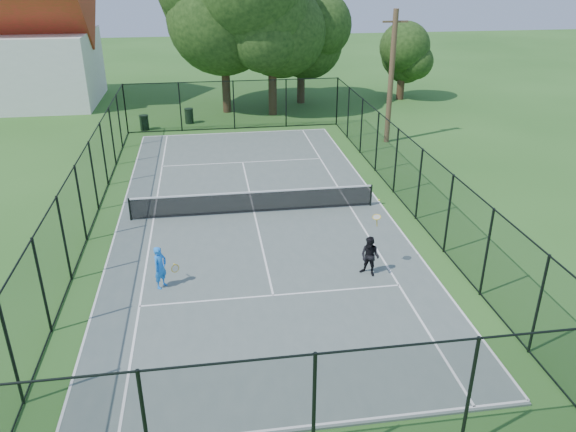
{
  "coord_description": "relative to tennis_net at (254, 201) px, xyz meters",
  "views": [
    {
      "loc": [
        -1.75,
        -21.27,
        9.7
      ],
      "look_at": [
        0.98,
        -3.0,
        1.2
      ],
      "focal_mm": 35.0,
      "sensor_mm": 36.0,
      "label": 1
    }
  ],
  "objects": [
    {
      "name": "tree_near_left",
      "position": [
        -0.25,
        17.36,
        5.63
      ],
      "size": [
        7.73,
        7.73,
        10.09
      ],
      "color": "#332114",
      "rests_on": "ground"
    },
    {
      "name": "tree_near_right",
      "position": [
        5.27,
        19.3,
        4.3
      ],
      "size": [
        5.56,
        5.56,
        7.68
      ],
      "color": "#332114",
      "rests_on": "ground"
    },
    {
      "name": "player_blue",
      "position": [
        -3.48,
        -5.35,
        0.19
      ],
      "size": [
        0.88,
        0.62,
        1.43
      ],
      "color": "#1C7AEE",
      "rests_on": "tennis_court"
    },
    {
      "name": "tree_near_mid",
      "position": [
        2.8,
        16.2,
        4.79
      ],
      "size": [
        6.66,
        6.66,
        8.71
      ],
      "color": "#332114",
      "rests_on": "ground"
    },
    {
      "name": "tennis_court",
      "position": [
        0.0,
        0.0,
        -0.55
      ],
      "size": [
        11.0,
        24.0,
        0.06
      ],
      "primitive_type": "cube",
      "color": "#53615C",
      "rests_on": "ground"
    },
    {
      "name": "ground",
      "position": [
        0.0,
        0.0,
        -0.58
      ],
      "size": [
        120.0,
        120.0,
        0.0
      ],
      "primitive_type": "plane",
      "color": "#28571E"
    },
    {
      "name": "trash_bin_right",
      "position": [
        -2.81,
        14.74,
        -0.09
      ],
      "size": [
        0.58,
        0.58,
        0.97
      ],
      "color": "black",
      "rests_on": "ground"
    },
    {
      "name": "trash_bin_left",
      "position": [
        -5.54,
        13.6,
        -0.11
      ],
      "size": [
        0.58,
        0.58,
        0.92
      ],
      "color": "black",
      "rests_on": "ground"
    },
    {
      "name": "tree_far_right",
      "position": [
        12.88,
        19.34,
        2.47
      ],
      "size": [
        3.74,
        3.74,
        4.95
      ],
      "color": "#332114",
      "rests_on": "ground"
    },
    {
      "name": "fence",
      "position": [
        0.0,
        0.0,
        0.92
      ],
      "size": [
        13.1,
        26.1,
        3.0
      ],
      "color": "black",
      "rests_on": "ground"
    },
    {
      "name": "tennis_net",
      "position": [
        0.0,
        0.0,
        0.0
      ],
      "size": [
        10.08,
        0.08,
        0.95
      ],
      "color": "black",
      "rests_on": "tennis_court"
    },
    {
      "name": "player_black",
      "position": [
        3.33,
        -5.6,
        0.18
      ],
      "size": [
        0.85,
        0.91,
        2.59
      ],
      "color": "black",
      "rests_on": "tennis_court"
    },
    {
      "name": "utility_pole",
      "position": [
        8.56,
        9.0,
        3.13
      ],
      "size": [
        1.4,
        0.3,
        7.3
      ],
      "color": "#4C3823",
      "rests_on": "ground"
    }
  ]
}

